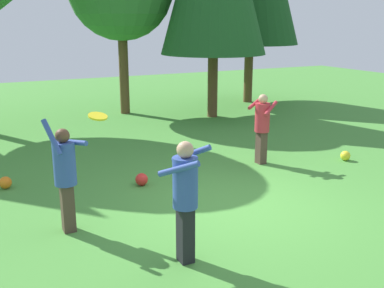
{
  "coord_description": "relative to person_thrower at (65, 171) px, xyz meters",
  "views": [
    {
      "loc": [
        -4.15,
        -6.56,
        3.22
      ],
      "look_at": [
        -0.54,
        0.65,
        1.05
      ],
      "focal_mm": 42.86,
      "sensor_mm": 36.0,
      "label": 1
    }
  ],
  "objects": [
    {
      "name": "person_thrower",
      "position": [
        0.0,
        0.0,
        0.0
      ],
      "size": [
        0.65,
        0.65,
        1.84
      ],
      "rotation": [
        0.0,
        0.0,
        -1.05
      ],
      "color": "#4C382D",
      "rests_on": "ground_plane"
    },
    {
      "name": "ball_orange",
      "position": [
        -0.72,
        2.47,
        -0.87
      ],
      "size": [
        0.25,
        0.25,
        0.25
      ],
      "primitive_type": "sphere",
      "color": "orange",
      "rests_on": "ground_plane"
    },
    {
      "name": "ground_plane",
      "position": [
        2.91,
        -0.27,
        -0.99
      ],
      "size": [
        40.0,
        40.0,
        0.0
      ],
      "primitive_type": "plane",
      "color": "#478C38"
    },
    {
      "name": "person_catcher",
      "position": [
        1.24,
        -1.69,
        0.03
      ],
      "size": [
        0.74,
        0.75,
        1.72
      ],
      "rotation": [
        0.0,
        0.0,
        2.27
      ],
      "color": "black",
      "rests_on": "ground_plane"
    },
    {
      "name": "person_bystander",
      "position": [
        4.78,
        1.6,
        -0.03
      ],
      "size": [
        0.71,
        0.68,
        1.63
      ],
      "rotation": [
        0.0,
        0.0,
        -2.67
      ],
      "color": "#4C382D",
      "rests_on": "ground_plane"
    },
    {
      "name": "ball_red",
      "position": [
        1.76,
        1.43,
        -0.86
      ],
      "size": [
        0.26,
        0.26,
        0.26
      ],
      "primitive_type": "sphere",
      "color": "red",
      "rests_on": "ground_plane"
    },
    {
      "name": "ball_yellow",
      "position": [
        6.71,
        0.88,
        -0.88
      ],
      "size": [
        0.23,
        0.23,
        0.23
      ],
      "primitive_type": "sphere",
      "color": "yellow",
      "rests_on": "ground_plane"
    },
    {
      "name": "frisbee",
      "position": [
        0.38,
        -0.66,
        0.95
      ],
      "size": [
        0.35,
        0.35,
        0.09
      ],
      "color": "yellow"
    }
  ]
}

